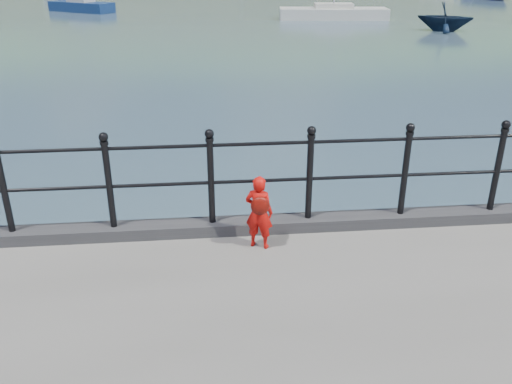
{
  "coord_description": "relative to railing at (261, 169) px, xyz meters",
  "views": [
    {
      "loc": [
        -0.66,
        -6.15,
        4.24
      ],
      "look_at": [
        -0.06,
        -0.2,
        1.55
      ],
      "focal_mm": 38.0,
      "sensor_mm": 36.0,
      "label": 1
    }
  ],
  "objects": [
    {
      "name": "child",
      "position": [
        -0.06,
        -0.41,
        -0.36
      ],
      "size": [
        0.39,
        0.35,
        0.9
      ],
      "rotation": [
        0.0,
        0.0,
        2.74
      ],
      "color": "red",
      "rests_on": "quay"
    },
    {
      "name": "launch_navy",
      "position": [
        13.05,
        24.44,
        -1.04
      ],
      "size": [
        3.76,
        3.57,
        1.56
      ],
      "primitive_type": "imported",
      "rotation": [
        0.0,
        0.0,
        1.13
      ],
      "color": "black",
      "rests_on": "ground"
    },
    {
      "name": "far_shore",
      "position": [
        38.34,
        239.56,
        -24.39
      ],
      "size": [
        830.0,
        200.0,
        156.0
      ],
      "color": "#333A21",
      "rests_on": "ground"
    },
    {
      "name": "kerb",
      "position": [
        -0.0,
        -0.0,
        -0.75
      ],
      "size": [
        60.0,
        0.3,
        0.15
      ],
      "primitive_type": "cube",
      "color": "#28282B",
      "rests_on": "quay"
    },
    {
      "name": "ground",
      "position": [
        -0.0,
        0.15,
        -1.82
      ],
      "size": [
        600.0,
        600.0,
        0.0
      ],
      "primitive_type": "plane",
      "color": "#2D4251",
      "rests_on": "ground"
    },
    {
      "name": "railing",
      "position": [
        0.0,
        0.0,
        0.0
      ],
      "size": [
        18.11,
        0.11,
        1.2
      ],
      "color": "black",
      "rests_on": "kerb"
    },
    {
      "name": "sailboat_near",
      "position": [
        8.15,
        30.72,
        -1.48
      ],
      "size": [
        7.22,
        2.71,
        9.58
      ],
      "rotation": [
        0.0,
        0.0,
        -0.11
      ],
      "color": "beige",
      "rests_on": "ground"
    },
    {
      "name": "sailboat_port",
      "position": [
        -9.31,
        37.08,
        -1.48
      ],
      "size": [
        5.17,
        4.25,
        7.57
      ],
      "rotation": [
        0.0,
        0.0,
        -0.6
      ],
      "color": "navy",
      "rests_on": "ground"
    }
  ]
}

